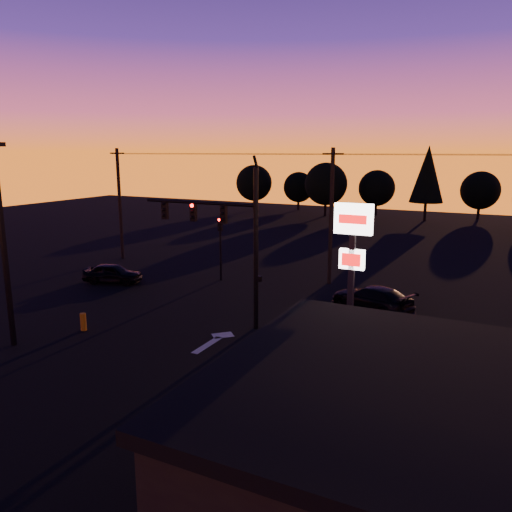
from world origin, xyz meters
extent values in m
plane|color=black|center=(0.00, 0.00, 0.00)|extent=(120.00, 120.00, 0.00)
cube|color=beige|center=(0.50, 1.00, 0.01)|extent=(0.35, 2.20, 0.01)
cube|color=beige|center=(0.50, 2.40, 0.01)|extent=(1.20, 1.20, 0.01)
cylinder|color=black|center=(1.50, 4.00, 4.00)|extent=(0.24, 0.24, 8.00)
cylinder|color=black|center=(1.50, 4.00, 8.20)|extent=(0.14, 0.52, 0.76)
cylinder|color=black|center=(-1.75, 4.00, 6.20)|extent=(6.50, 0.16, 0.16)
cube|color=black|center=(-0.30, 4.00, 5.70)|extent=(0.32, 0.22, 0.95)
sphere|color=black|center=(-0.30, 3.87, 6.05)|extent=(0.18, 0.18, 0.18)
sphere|color=black|center=(-0.30, 3.87, 5.75)|extent=(0.18, 0.18, 0.18)
sphere|color=black|center=(-0.30, 3.87, 5.45)|extent=(0.18, 0.18, 0.18)
cube|color=black|center=(-2.10, 4.00, 5.70)|extent=(0.32, 0.22, 0.95)
sphere|color=#FF0705|center=(-2.10, 3.87, 6.05)|extent=(0.18, 0.18, 0.18)
sphere|color=black|center=(-2.10, 3.87, 5.75)|extent=(0.18, 0.18, 0.18)
sphere|color=black|center=(-2.10, 3.87, 5.45)|extent=(0.18, 0.18, 0.18)
cube|color=black|center=(-3.90, 4.00, 5.70)|extent=(0.32, 0.22, 0.95)
sphere|color=black|center=(-3.90, 3.87, 6.05)|extent=(0.18, 0.18, 0.18)
sphere|color=black|center=(-3.90, 3.87, 5.75)|extent=(0.18, 0.18, 0.18)
sphere|color=black|center=(-3.90, 3.87, 5.45)|extent=(0.18, 0.18, 0.18)
cube|color=black|center=(1.68, 4.00, 2.60)|extent=(0.22, 0.18, 0.28)
cylinder|color=black|center=(-5.00, 11.50, 1.80)|extent=(0.14, 0.14, 3.60)
cube|color=black|center=(-5.00, 11.50, 3.90)|extent=(0.30, 0.20, 0.90)
sphere|color=#FF0705|center=(-5.00, 11.38, 4.22)|extent=(0.18, 0.18, 0.18)
sphere|color=black|center=(-5.00, 11.38, 3.94)|extent=(0.18, 0.18, 0.18)
sphere|color=black|center=(-5.00, 11.38, 3.66)|extent=(0.18, 0.18, 0.18)
cube|color=black|center=(-7.50, -3.00, 4.50)|extent=(0.18, 0.18, 9.00)
cube|color=black|center=(7.00, 1.50, 3.20)|extent=(0.22, 0.22, 6.40)
cube|color=white|center=(7.00, 1.50, 6.20)|extent=(1.50, 0.25, 1.20)
cube|color=red|center=(7.00, 1.36, 6.20)|extent=(1.10, 0.02, 0.35)
cube|color=white|center=(7.00, 1.50, 4.60)|extent=(1.00, 0.22, 0.80)
cube|color=red|center=(7.00, 1.37, 4.60)|extent=(0.75, 0.02, 0.50)
cylinder|color=black|center=(-16.00, 14.00, 4.50)|extent=(0.26, 0.26, 9.00)
cube|color=black|center=(-16.00, 14.00, 8.60)|extent=(1.40, 0.10, 0.10)
cylinder|color=black|center=(2.00, 14.00, 4.50)|extent=(0.26, 0.26, 9.00)
cube|color=black|center=(2.00, 14.00, 8.60)|extent=(1.40, 0.10, 0.10)
cylinder|color=black|center=(-7.00, 13.40, 8.55)|extent=(18.00, 0.02, 0.02)
cylinder|color=black|center=(-7.00, 14.00, 8.60)|extent=(18.00, 0.02, 0.02)
cylinder|color=black|center=(-7.00, 14.60, 8.55)|extent=(18.00, 0.02, 0.02)
cylinder|color=black|center=(11.00, 13.40, 8.55)|extent=(18.00, 0.02, 0.02)
cylinder|color=black|center=(11.00, 14.00, 8.60)|extent=(18.00, 0.02, 0.02)
cylinder|color=black|center=(11.00, 14.60, 8.55)|extent=(18.00, 0.02, 0.02)
cube|color=black|center=(9.00, -3.48, 1.40)|extent=(2.20, 0.05, 1.60)
cube|color=black|center=(12.00, -3.48, 1.40)|extent=(2.20, 0.05, 1.60)
cylinder|color=#BF790B|center=(-6.05, -0.13, 0.44)|extent=(0.30, 0.30, 0.89)
cylinder|color=black|center=(-22.00, 50.00, 0.81)|extent=(0.36, 0.36, 1.62)
sphere|color=black|center=(-22.00, 50.00, 4.06)|extent=(5.36, 5.36, 5.36)
cylinder|color=black|center=(-16.00, 53.00, 0.69)|extent=(0.36, 0.36, 1.38)
sphere|color=black|center=(-16.00, 53.00, 3.44)|extent=(4.54, 4.54, 4.54)
cylinder|color=black|center=(-10.00, 48.00, 0.88)|extent=(0.36, 0.36, 1.75)
sphere|color=black|center=(-10.00, 48.00, 4.38)|extent=(5.77, 5.78, 5.78)
cylinder|color=black|center=(-4.00, 52.00, 0.75)|extent=(0.36, 0.36, 1.50)
sphere|color=black|center=(-4.00, 52.00, 3.75)|extent=(4.95, 4.95, 4.95)
cylinder|color=black|center=(3.00, 49.00, 1.19)|extent=(0.36, 0.36, 2.38)
cone|color=black|center=(3.00, 49.00, 5.94)|extent=(4.18, 4.18, 7.12)
cylinder|color=black|center=(9.00, 54.00, 0.75)|extent=(0.36, 0.36, 1.50)
sphere|color=black|center=(9.00, 54.00, 3.75)|extent=(4.95, 4.95, 4.95)
imported|color=black|center=(-11.15, 7.54, 0.67)|extent=(4.22, 2.70, 1.34)
imported|color=black|center=(5.98, 9.50, 0.71)|extent=(5.25, 3.71, 1.41)
imported|color=black|center=(11.01, -3.25, 0.74)|extent=(4.53, 5.85, 1.48)
camera|label=1|loc=(12.25, -17.33, 8.78)|focal=35.00mm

